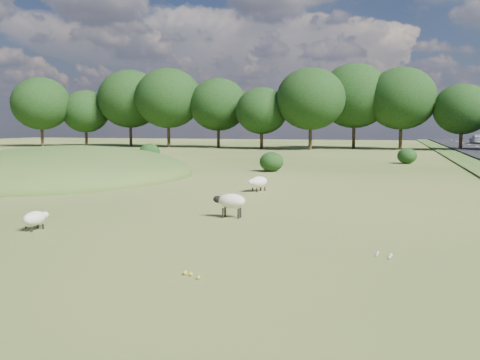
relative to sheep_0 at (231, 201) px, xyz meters
name	(u,v)px	position (x,y,z in m)	size (l,w,h in m)	color
ground	(273,171)	(-2.65, 19.57, -0.61)	(160.00, 160.00, 0.00)	#334F18
mound	(64,177)	(-14.65, 11.57, -0.61)	(16.00, 20.00, 4.00)	#33561E
treeline	(321,101)	(-3.71, 55.01, 5.95)	(96.28, 14.66, 11.70)	black
shrubs	(250,156)	(-5.92, 25.54, 0.12)	(24.89, 12.34, 1.58)	black
sheep_0	(231,201)	(0.00, 0.00, 0.00)	(1.22, 0.57, 0.88)	beige
sheep_1	(258,182)	(-0.85, 7.67, -0.13)	(1.00, 1.37, 0.76)	beige
sheep_3	(35,218)	(-5.37, -3.84, -0.23)	(0.55, 1.08, 0.61)	beige
car_5	(478,139)	(19.25, 76.55, 0.37)	(2.05, 5.04, 1.46)	silver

